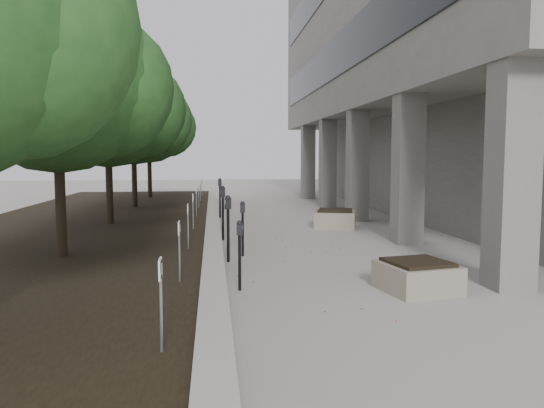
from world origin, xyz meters
TOP-DOWN VIEW (x-y plane):
  - ground at (0.00, 0.00)m, footprint 90.00×90.00m
  - retaining_wall at (-1.82, 9.00)m, footprint 0.39×26.00m
  - planting_bed at (-5.50, 9.00)m, footprint 7.00×26.00m
  - brutalist_building at (9.50, 13.00)m, footprint 13.10×26.00m
  - crabapple_tree_2 at (-4.80, 3.00)m, footprint 4.60×4.00m
  - crabapple_tree_3 at (-4.80, 8.00)m, footprint 4.60×4.00m
  - crabapple_tree_4 at (-4.80, 13.00)m, footprint 4.60×4.00m
  - crabapple_tree_5 at (-4.80, 18.00)m, footprint 4.60×4.00m
  - parking_sign_1 at (-2.35, -2.50)m, footprint 0.04×0.22m
  - parking_sign_2 at (-2.35, 0.50)m, footprint 0.04×0.22m
  - parking_sign_3 at (-2.35, 3.50)m, footprint 0.04×0.22m
  - parking_sign_4 at (-2.35, 6.50)m, footprint 0.04×0.22m
  - parking_sign_5 at (-2.35, 9.50)m, footprint 0.04×0.22m
  - parking_sign_6 at (-2.35, 12.50)m, footprint 0.04×0.22m
  - parking_sign_7 at (-2.35, 15.50)m, footprint 0.04×0.22m
  - parking_sign_8 at (-2.35, 18.50)m, footprint 0.04×0.22m
  - parking_meter_1 at (-1.37, 1.40)m, footprint 0.13×0.09m
  - parking_meter_2 at (-1.13, 4.60)m, footprint 0.13×0.10m
  - parking_meter_3 at (-1.49, 3.95)m, footprint 0.17×0.15m
  - parking_meter_4 at (-1.54, 7.05)m, footprint 0.17×0.13m
  - parking_meter_5 at (-1.55, 12.44)m, footprint 0.16×0.12m
  - planter_front at (1.72, 1.00)m, footprint 1.38×1.38m
  - planter_back at (2.19, 9.27)m, footprint 1.61×1.61m
  - berry_scatter at (-0.10, 5.00)m, footprint 3.30×14.10m

SIDE VIEW (x-z plane):
  - ground at x=0.00m, z-range 0.00..0.00m
  - berry_scatter at x=-0.10m, z-range 0.00..0.02m
  - planting_bed at x=-5.50m, z-range 0.00..0.40m
  - retaining_wall at x=-1.82m, z-range 0.00..0.50m
  - planter_front at x=1.72m, z-range 0.00..0.55m
  - planter_back at x=2.19m, z-range 0.00..0.61m
  - parking_meter_1 at x=-1.37m, z-range 0.00..1.25m
  - parking_meter_2 at x=-1.13m, z-range 0.00..1.31m
  - parking_meter_3 at x=-1.49m, z-range 0.00..1.50m
  - parking_meter_5 at x=-1.55m, z-range 0.00..1.52m
  - parking_meter_4 at x=-1.54m, z-range 0.00..1.53m
  - parking_sign_1 at x=-2.35m, z-range 0.40..1.36m
  - parking_sign_2 at x=-2.35m, z-range 0.40..1.36m
  - parking_sign_3 at x=-2.35m, z-range 0.40..1.36m
  - parking_sign_4 at x=-2.35m, z-range 0.40..1.36m
  - parking_sign_5 at x=-2.35m, z-range 0.40..1.36m
  - parking_sign_6 at x=-2.35m, z-range 0.40..1.36m
  - parking_sign_7 at x=-2.35m, z-range 0.40..1.36m
  - parking_sign_8 at x=-2.35m, z-range 0.40..1.36m
  - crabapple_tree_2 at x=-4.80m, z-range 0.40..5.84m
  - crabapple_tree_3 at x=-4.80m, z-range 0.40..5.84m
  - crabapple_tree_4 at x=-4.80m, z-range 0.40..5.84m
  - crabapple_tree_5 at x=-4.80m, z-range 0.40..5.84m
  - brutalist_building at x=9.50m, z-range 0.00..15.00m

